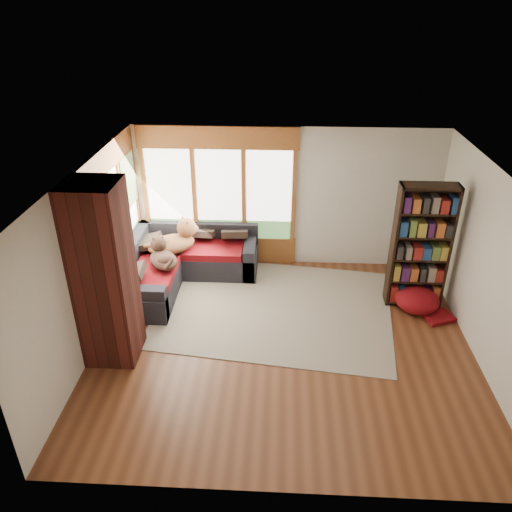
% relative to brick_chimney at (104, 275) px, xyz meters
% --- Properties ---
extents(floor, '(5.50, 5.50, 0.00)m').
position_rel_brick_chimney_xyz_m(floor, '(2.40, 0.35, -1.30)').
color(floor, '#542B17').
rests_on(floor, ground).
extents(ceiling, '(5.50, 5.50, 0.00)m').
position_rel_brick_chimney_xyz_m(ceiling, '(2.40, 0.35, 1.30)').
color(ceiling, white).
extents(wall_back, '(5.50, 0.04, 2.60)m').
position_rel_brick_chimney_xyz_m(wall_back, '(2.40, 2.85, 0.00)').
color(wall_back, silver).
rests_on(wall_back, ground).
extents(wall_front, '(5.50, 0.04, 2.60)m').
position_rel_brick_chimney_xyz_m(wall_front, '(2.40, -2.15, 0.00)').
color(wall_front, silver).
rests_on(wall_front, ground).
extents(wall_left, '(0.04, 5.00, 2.60)m').
position_rel_brick_chimney_xyz_m(wall_left, '(-0.35, 0.35, 0.00)').
color(wall_left, silver).
rests_on(wall_left, ground).
extents(wall_right, '(0.04, 5.00, 2.60)m').
position_rel_brick_chimney_xyz_m(wall_right, '(5.15, 0.35, 0.00)').
color(wall_right, silver).
rests_on(wall_right, ground).
extents(windows_back, '(2.82, 0.10, 1.90)m').
position_rel_brick_chimney_xyz_m(windows_back, '(1.20, 2.82, 0.05)').
color(windows_back, brown).
rests_on(windows_back, wall_back).
extents(windows_left, '(0.10, 2.62, 1.90)m').
position_rel_brick_chimney_xyz_m(windows_left, '(-0.32, 1.55, 0.05)').
color(windows_left, brown).
rests_on(windows_left, wall_left).
extents(roller_blind, '(0.03, 0.72, 0.90)m').
position_rel_brick_chimney_xyz_m(roller_blind, '(-0.29, 2.38, 0.45)').
color(roller_blind, '#7B9E6C').
rests_on(roller_blind, wall_left).
extents(brick_chimney, '(0.70, 0.70, 2.60)m').
position_rel_brick_chimney_xyz_m(brick_chimney, '(0.00, 0.00, 0.00)').
color(brick_chimney, '#471914').
rests_on(brick_chimney, ground).
extents(sectional_sofa, '(2.20, 2.20, 0.80)m').
position_rel_brick_chimney_xyz_m(sectional_sofa, '(0.45, 2.05, -1.00)').
color(sectional_sofa, black).
rests_on(sectional_sofa, ground).
extents(area_rug, '(4.07, 3.30, 0.01)m').
position_rel_brick_chimney_xyz_m(area_rug, '(2.26, 1.27, -1.29)').
color(area_rug, beige).
rests_on(area_rug, ground).
extents(bookshelf, '(0.89, 0.30, 2.09)m').
position_rel_brick_chimney_xyz_m(bookshelf, '(4.54, 1.55, -0.26)').
color(bookshelf, black).
rests_on(bookshelf, ground).
extents(pouf, '(0.80, 0.80, 0.38)m').
position_rel_brick_chimney_xyz_m(pouf, '(4.57, 1.34, -1.10)').
color(pouf, maroon).
rests_on(pouf, area_rug).
extents(dog_tan, '(1.01, 0.93, 0.49)m').
position_rel_brick_chimney_xyz_m(dog_tan, '(0.48, 2.15, -0.51)').
color(dog_tan, brown).
rests_on(dog_tan, sectional_sofa).
extents(dog_brindle, '(0.69, 0.79, 0.38)m').
position_rel_brick_chimney_xyz_m(dog_brindle, '(0.36, 1.64, -0.57)').
color(dog_brindle, black).
rests_on(dog_brindle, sectional_sofa).
extents(throw_pillows, '(1.98, 1.68, 0.45)m').
position_rel_brick_chimney_xyz_m(throw_pillows, '(0.53, 2.10, -0.51)').
color(throw_pillows, black).
rests_on(throw_pillows, sectional_sofa).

